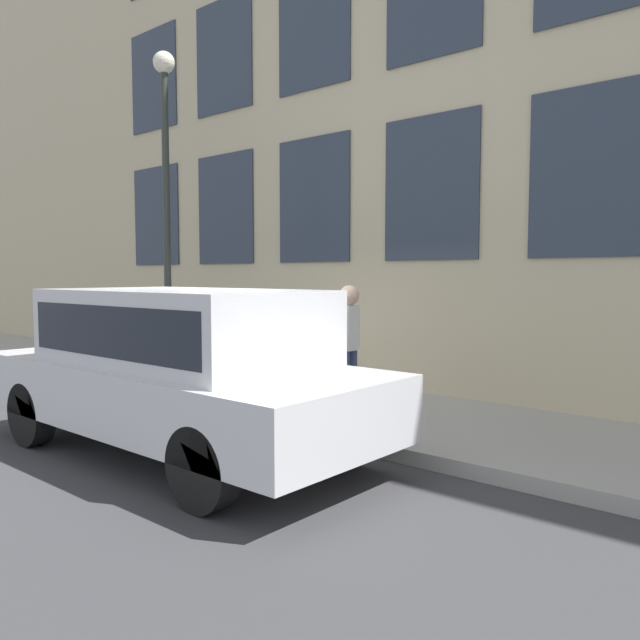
# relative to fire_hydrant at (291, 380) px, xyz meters

# --- Properties ---
(ground_plane) EXTENTS (80.00, 80.00, 0.00)m
(ground_plane) POSITION_rel_fire_hydrant_xyz_m (-0.63, 0.34, -0.57)
(ground_plane) COLOR #38383A
(sidewalk) EXTENTS (2.84, 60.00, 0.17)m
(sidewalk) POSITION_rel_fire_hydrant_xyz_m (0.79, 0.34, -0.49)
(sidewalk) COLOR #9E9B93
(sidewalk) RESTS_ON ground_plane
(building_facade) EXTENTS (0.33, 40.00, 11.93)m
(building_facade) POSITION_rel_fire_hydrant_xyz_m (2.36, 0.34, 5.40)
(building_facade) COLOR #C6B793
(building_facade) RESTS_ON ground_plane
(fire_hydrant) EXTENTS (0.29, 0.41, 0.80)m
(fire_hydrant) POSITION_rel_fire_hydrant_xyz_m (0.00, 0.00, 0.00)
(fire_hydrant) COLOR gold
(fire_hydrant) RESTS_ON sidewalk
(person) EXTENTS (0.41, 0.27, 1.70)m
(person) POSITION_rel_fire_hydrant_xyz_m (0.52, -0.60, 0.61)
(person) COLOR navy
(person) RESTS_ON sidewalk
(parked_truck_silver_near) EXTENTS (2.04, 5.10, 1.84)m
(parked_truck_silver_near) POSITION_rel_fire_hydrant_xyz_m (-1.94, -0.14, 0.48)
(parked_truck_silver_near) COLOR black
(parked_truck_silver_near) RESTS_ON ground_plane
(street_lamp) EXTENTS (0.36, 0.36, 5.53)m
(street_lamp) POSITION_rel_fire_hydrant_xyz_m (0.26, 3.11, 3.03)
(street_lamp) COLOR #2D332D
(street_lamp) RESTS_ON sidewalk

